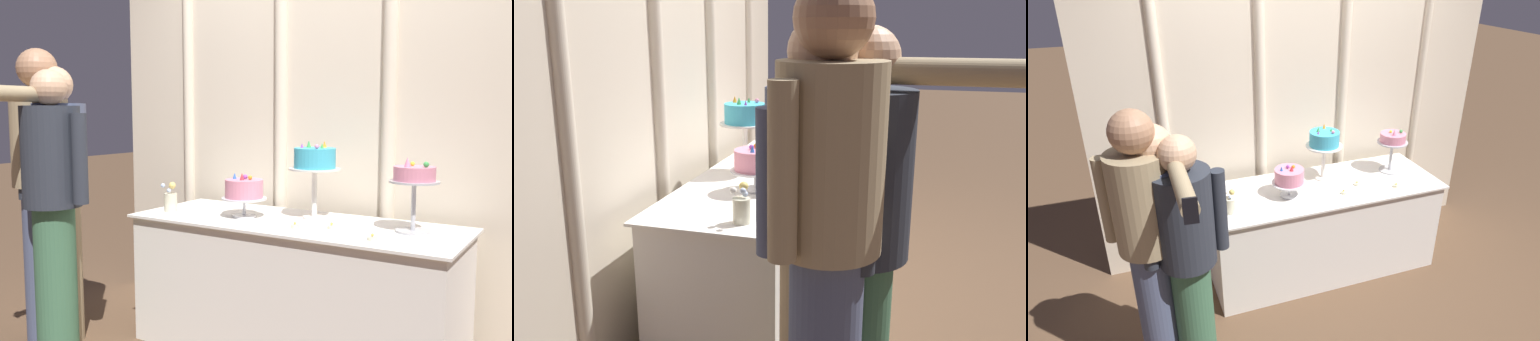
{
  "view_description": "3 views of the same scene",
  "coord_description": "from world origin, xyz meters",
  "views": [
    {
      "loc": [
        1.46,
        -2.62,
        1.39
      ],
      "look_at": [
        -0.29,
        0.16,
        1.04
      ],
      "focal_mm": 39.07,
      "sensor_mm": 36.0,
      "label": 1
    },
    {
      "loc": [
        -2.92,
        -0.79,
        1.61
      ],
      "look_at": [
        -0.16,
        0.01,
        0.85
      ],
      "focal_mm": 38.18,
      "sensor_mm": 36.0,
      "label": 2
    },
    {
      "loc": [
        -1.37,
        -2.75,
        2.43
      ],
      "look_at": [
        -0.29,
        0.19,
        0.92
      ],
      "focal_mm": 31.46,
      "sensor_mm": 36.0,
      "label": 3
    }
  ],
  "objects": [
    {
      "name": "cake_display_center",
      "position": [
        0.06,
        0.23,
        1.1
      ],
      "size": [
        0.29,
        0.29,
        0.45
      ],
      "color": "silver",
      "rests_on": "cake_table"
    },
    {
      "name": "tealight_near_left",
      "position": [
        0.26,
        0.02,
        0.78
      ],
      "size": [
        0.04,
        0.04,
        0.03
      ],
      "color": "beige",
      "rests_on": "cake_table"
    },
    {
      "name": "cake_table",
      "position": [
        0.0,
        0.1,
        0.39
      ],
      "size": [
        1.88,
        0.71,
        0.77
      ],
      "color": "white",
      "rests_on": "ground_plane"
    },
    {
      "name": "guest_man_pink_jacket",
      "position": [
        -1.16,
        -0.61,
        0.89
      ],
      "size": [
        0.49,
        0.36,
        1.62
      ],
      "color": "#3D6B4C",
      "rests_on": "ground_plane"
    },
    {
      "name": "ground_plane",
      "position": [
        0.0,
        0.0,
        0.0
      ],
      "size": [
        24.0,
        24.0,
        0.0
      ],
      "primitive_type": "plane",
      "color": "brown"
    },
    {
      "name": "draped_curtain",
      "position": [
        -0.01,
        0.58,
        1.5
      ],
      "size": [
        3.4,
        0.16,
        2.86
      ],
      "color": "beige",
      "rests_on": "ground_plane"
    },
    {
      "name": "guest_girl_blue_dress",
      "position": [
        -1.37,
        -0.53,
        0.98
      ],
      "size": [
        0.45,
        0.83,
        1.75
      ],
      "color": "#4C5675",
      "rests_on": "ground_plane"
    },
    {
      "name": "tealight_near_right",
      "position": [
        0.54,
        -0.11,
        0.78
      ],
      "size": [
        0.05,
        0.05,
        0.03
      ],
      "color": "beige",
      "rests_on": "cake_table"
    },
    {
      "name": "cake_display_leftmost",
      "position": [
        -0.3,
        0.05,
        0.93
      ],
      "size": [
        0.26,
        0.26,
        0.26
      ],
      "color": "silver",
      "rests_on": "cake_table"
    },
    {
      "name": "cake_display_rightmost",
      "position": [
        0.65,
        0.16,
        1.04
      ],
      "size": [
        0.25,
        0.25,
        0.39
      ],
      "color": "#B2B2B7",
      "rests_on": "cake_table"
    },
    {
      "name": "guest_man_dark_suit",
      "position": [
        -1.28,
        -0.48,
        0.9
      ],
      "size": [
        0.48,
        0.48,
        1.65
      ],
      "color": "#9E8966",
      "rests_on": "ground_plane"
    },
    {
      "name": "flower_vase",
      "position": [
        -0.79,
        -0.04,
        0.85
      ],
      "size": [
        0.09,
        0.09,
        0.18
      ],
      "color": "beige",
      "rests_on": "cake_table"
    },
    {
      "name": "tealight_far_left",
      "position": [
        0.1,
        -0.07,
        0.78
      ],
      "size": [
        0.04,
        0.04,
        0.04
      ],
      "color": "beige",
      "rests_on": "cake_table"
    }
  ]
}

